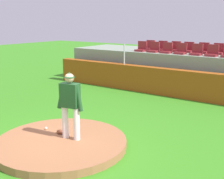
# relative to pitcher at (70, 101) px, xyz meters

# --- Properties ---
(ground_plane) EXTENTS (60.00, 60.00, 0.00)m
(ground_plane) POSITION_rel_pitcher_xyz_m (-0.16, -0.22, -1.22)
(ground_plane) COLOR #398B1F
(pitchers_mound) EXTENTS (3.42, 3.42, 0.19)m
(pitchers_mound) POSITION_rel_pitcher_xyz_m (-0.16, -0.22, -1.12)
(pitchers_mound) COLOR #A16640
(pitchers_mound) RESTS_ON ground_plane
(pitcher) EXTENTS (0.77, 0.34, 1.77)m
(pitcher) POSITION_rel_pitcher_xyz_m (0.00, 0.00, 0.00)
(pitcher) COLOR white
(pitcher) RESTS_ON pitchers_mound
(baseball) EXTENTS (0.07, 0.07, 0.07)m
(baseball) POSITION_rel_pitcher_xyz_m (-1.04, 0.07, -0.99)
(baseball) COLOR white
(baseball) RESTS_ON pitchers_mound
(fielding_glove) EXTENTS (0.34, 0.27, 0.11)m
(fielding_glove) POSITION_rel_pitcher_xyz_m (-0.44, 0.09, -0.97)
(fielding_glove) COLOR brown
(fielding_glove) RESTS_ON pitchers_mound
(brick_barrier) EXTENTS (12.35, 0.40, 1.19)m
(brick_barrier) POSITION_rel_pitcher_xyz_m (-0.16, 6.36, -0.63)
(brick_barrier) COLOR #9E4B14
(brick_barrier) RESTS_ON ground_plane
(fence_post_left) EXTENTS (0.06, 0.06, 0.96)m
(fence_post_left) POSITION_rel_pitcher_xyz_m (-2.48, 6.36, 0.45)
(fence_post_left) COLOR silver
(fence_post_left) RESTS_ON brick_barrier
(bleacher_platform) EXTENTS (12.28, 3.10, 1.71)m
(bleacher_platform) POSITION_rel_pitcher_xyz_m (-0.16, 8.59, -0.36)
(bleacher_platform) COLOR gray
(bleacher_platform) RESTS_ON ground_plane
(stadium_chair_0) EXTENTS (0.48, 0.44, 0.50)m
(stadium_chair_0) POSITION_rel_pitcher_xyz_m (-2.26, 7.59, 0.65)
(stadium_chair_0) COLOR maroon
(stadium_chair_0) RESTS_ON bleacher_platform
(stadium_chair_1) EXTENTS (0.48, 0.44, 0.50)m
(stadium_chair_1) POSITION_rel_pitcher_xyz_m (-1.57, 7.59, 0.65)
(stadium_chair_1) COLOR maroon
(stadium_chair_1) RESTS_ON bleacher_platform
(stadium_chair_2) EXTENTS (0.48, 0.44, 0.50)m
(stadium_chair_2) POSITION_rel_pitcher_xyz_m (-0.88, 7.58, 0.65)
(stadium_chair_2) COLOR maroon
(stadium_chair_2) RESTS_ON bleacher_platform
(stadium_chair_3) EXTENTS (0.48, 0.44, 0.50)m
(stadium_chair_3) POSITION_rel_pitcher_xyz_m (-0.18, 7.59, 0.65)
(stadium_chair_3) COLOR maroon
(stadium_chair_3) RESTS_ON bleacher_platform
(stadium_chair_4) EXTENTS (0.48, 0.44, 0.50)m
(stadium_chair_4) POSITION_rel_pitcher_xyz_m (0.56, 7.58, 0.65)
(stadium_chair_4) COLOR maroon
(stadium_chair_4) RESTS_ON bleacher_platform
(stadium_chair_5) EXTENTS (0.48, 0.44, 0.50)m
(stadium_chair_5) POSITION_rel_pitcher_xyz_m (1.25, 7.56, 0.65)
(stadium_chair_5) COLOR maroon
(stadium_chair_5) RESTS_ON bleacher_platform
(stadium_chair_7) EXTENTS (0.48, 0.44, 0.50)m
(stadium_chair_7) POSITION_rel_pitcher_xyz_m (-2.27, 8.50, 0.65)
(stadium_chair_7) COLOR maroon
(stadium_chair_7) RESTS_ON bleacher_platform
(stadium_chair_8) EXTENTS (0.48, 0.44, 0.50)m
(stadium_chair_8) POSITION_rel_pitcher_xyz_m (-1.54, 8.44, 0.65)
(stadium_chair_8) COLOR maroon
(stadium_chair_8) RESTS_ON bleacher_platform
(stadium_chair_9) EXTENTS (0.48, 0.44, 0.50)m
(stadium_chair_9) POSITION_rel_pitcher_xyz_m (-0.84, 8.48, 0.65)
(stadium_chair_9) COLOR maroon
(stadium_chair_9) RESTS_ON bleacher_platform
(stadium_chair_10) EXTENTS (0.48, 0.44, 0.50)m
(stadium_chair_10) POSITION_rel_pitcher_xyz_m (-0.17, 8.47, 0.65)
(stadium_chair_10) COLOR maroon
(stadium_chair_10) RESTS_ON bleacher_platform
(stadium_chair_11) EXTENTS (0.48, 0.44, 0.50)m
(stadium_chair_11) POSITION_rel_pitcher_xyz_m (0.56, 8.48, 0.65)
(stadium_chair_11) COLOR maroon
(stadium_chair_11) RESTS_ON bleacher_platform
(stadium_chair_12) EXTENTS (0.48, 0.44, 0.50)m
(stadium_chair_12) POSITION_rel_pitcher_xyz_m (1.26, 8.47, 0.65)
(stadium_chair_12) COLOR maroon
(stadium_chair_12) RESTS_ON bleacher_platform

